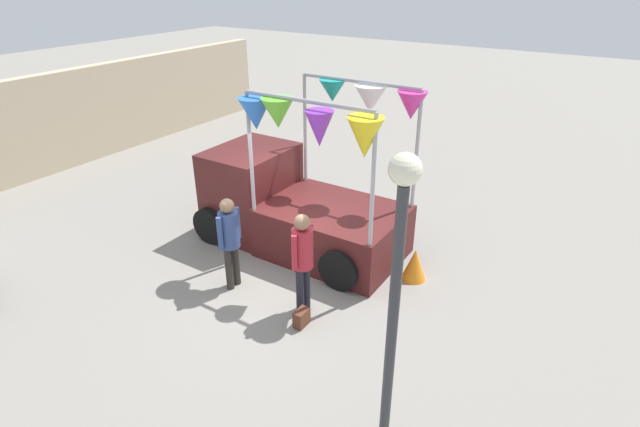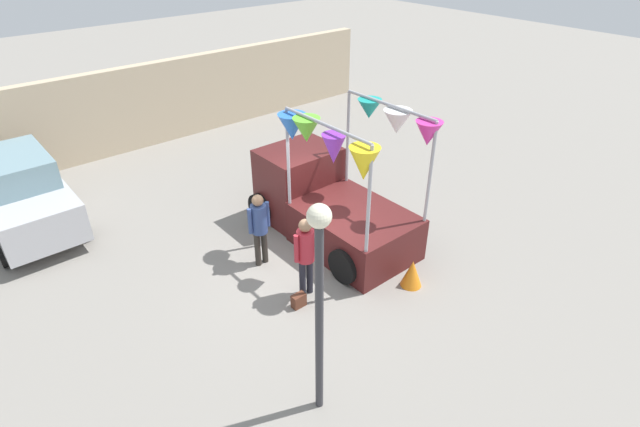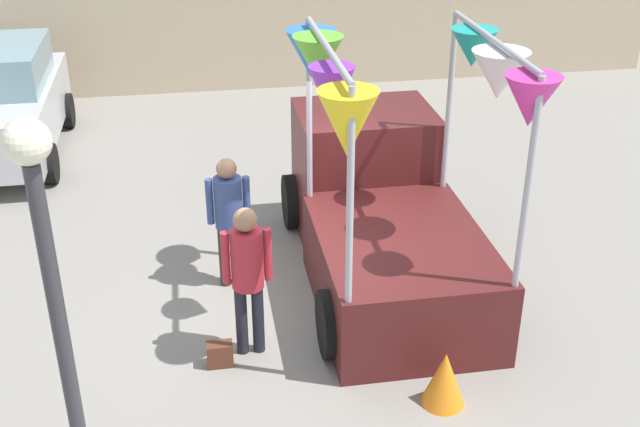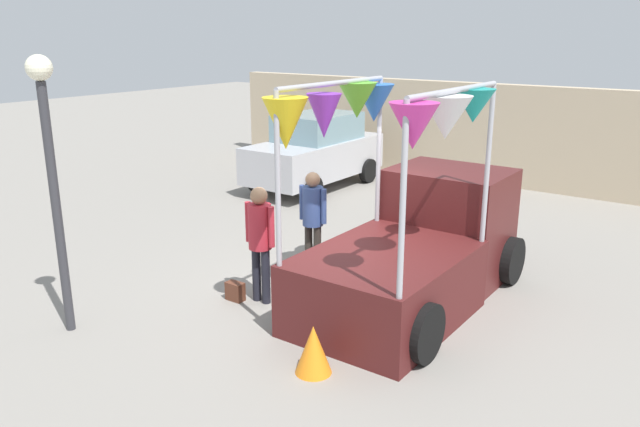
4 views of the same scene
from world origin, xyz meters
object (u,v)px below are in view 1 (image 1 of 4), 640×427
vendor_truck (291,198)px  handbag (302,318)px  street_lamp (397,269)px  person_customer (303,254)px  folded_kite_bundle_tangerine (415,264)px  person_vendor (230,235)px

vendor_truck → handbag: bearing=-141.7°
handbag → street_lamp: bearing=-120.0°
vendor_truck → person_customer: bearing=-140.2°
vendor_truck → folded_kite_bundle_tangerine: bearing=-89.2°
handbag → folded_kite_bundle_tangerine: bearing=-24.3°
person_customer → person_vendor: person_customer is taller
person_vendor → person_customer: bearing=-86.0°
person_vendor → handbag: bearing=-98.7°
person_vendor → street_lamp: size_ratio=0.47×
handbag → person_customer: bearing=29.7°
person_vendor → handbag: 1.88m
street_lamp → handbag: bearing=60.0°
person_customer → street_lamp: 2.98m
handbag → folded_kite_bundle_tangerine: size_ratio=0.47×
person_vendor → folded_kite_bundle_tangerine: size_ratio=2.84×
person_vendor → folded_kite_bundle_tangerine: (1.93, -2.61, -0.73)m
vendor_truck → handbag: (-2.14, -1.69, -0.82)m
handbag → folded_kite_bundle_tangerine: folded_kite_bundle_tangerine is taller
person_customer → person_vendor: (-0.10, 1.43, -0.04)m
handbag → folded_kite_bundle_tangerine: 2.39m
person_customer → person_vendor: 1.43m
person_customer → handbag: (-0.35, -0.20, -0.93)m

